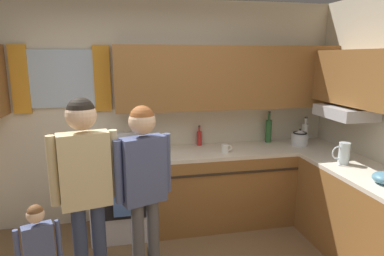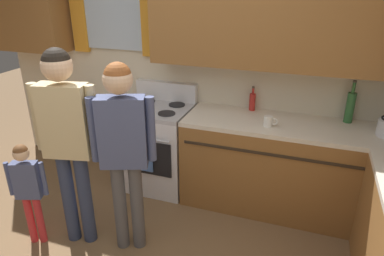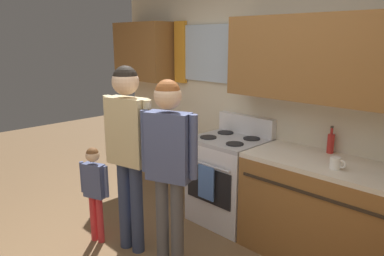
# 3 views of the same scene
# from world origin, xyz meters

# --- Properties ---
(back_wall_unit) EXTENTS (4.60, 0.42, 2.60)m
(back_wall_unit) POSITION_xyz_m (0.10, 1.82, 1.47)
(back_wall_unit) COLOR beige
(back_wall_unit) RESTS_ON ground
(kitchen_counter_run) EXTENTS (2.22, 2.23, 0.90)m
(kitchen_counter_run) POSITION_xyz_m (1.53, 1.07, 0.45)
(kitchen_counter_run) COLOR brown
(kitchen_counter_run) RESTS_ON ground
(stove_oven) EXTENTS (0.69, 0.67, 1.10)m
(stove_oven) POSITION_xyz_m (-0.28, 1.54, 0.47)
(stove_oven) COLOR silver
(stove_oven) RESTS_ON ground
(bottle_milk_white) EXTENTS (0.08, 0.08, 0.31)m
(bottle_milk_white) POSITION_xyz_m (2.03, 1.72, 1.02)
(bottle_milk_white) COLOR white
(bottle_milk_white) RESTS_ON kitchen_counter_run
(bottle_wine_green) EXTENTS (0.08, 0.08, 0.39)m
(bottle_wine_green) POSITION_xyz_m (1.55, 1.76, 1.05)
(bottle_wine_green) COLOR #2D6633
(bottle_wine_green) RESTS_ON kitchen_counter_run
(bottle_sauce_red) EXTENTS (0.06, 0.06, 0.25)m
(bottle_sauce_red) POSITION_xyz_m (0.66, 1.79, 0.99)
(bottle_sauce_red) COLOR red
(bottle_sauce_red) RESTS_ON kitchen_counter_run
(mug_ceramic_white) EXTENTS (0.13, 0.08, 0.09)m
(mug_ceramic_white) POSITION_xyz_m (0.87, 1.42, 0.95)
(mug_ceramic_white) COLOR white
(mug_ceramic_white) RESTS_ON kitchen_counter_run
(stovetop_kettle) EXTENTS (0.27, 0.20, 0.21)m
(stovetop_kettle) POSITION_xyz_m (1.86, 1.54, 1.00)
(stovetop_kettle) COLOR silver
(stovetop_kettle) RESTS_ON kitchen_counter_run
(water_pitcher) EXTENTS (0.19, 0.11, 0.22)m
(water_pitcher) POSITION_xyz_m (1.91, 0.79, 1.01)
(water_pitcher) COLOR silver
(water_pitcher) RESTS_ON kitchen_counter_run
(adult_holding_child) EXTENTS (0.51, 0.24, 1.67)m
(adult_holding_child) POSITION_xyz_m (-0.54, 0.48, 1.05)
(adult_holding_child) COLOR #2D3856
(adult_holding_child) RESTS_ON ground
(adult_in_plaid) EXTENTS (0.47, 0.27, 1.59)m
(adult_in_plaid) POSITION_xyz_m (-0.10, 0.55, 1.00)
(adult_in_plaid) COLOR #4C4C51
(adult_in_plaid) RESTS_ON ground
(small_child) EXTENTS (0.30, 0.15, 0.93)m
(small_child) POSITION_xyz_m (-0.88, 0.33, 0.58)
(small_child) COLOR red
(small_child) RESTS_ON ground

